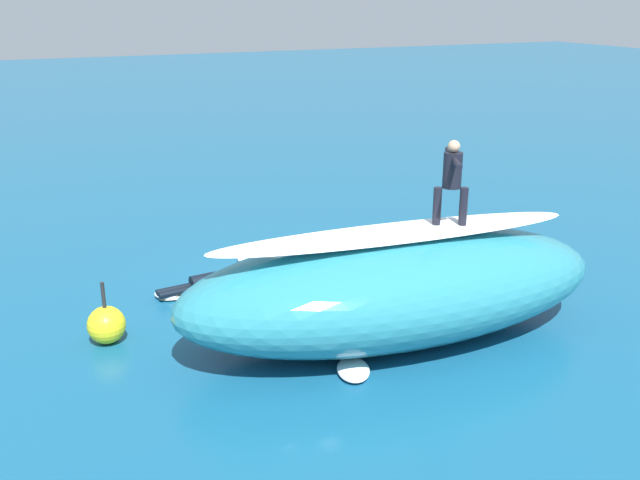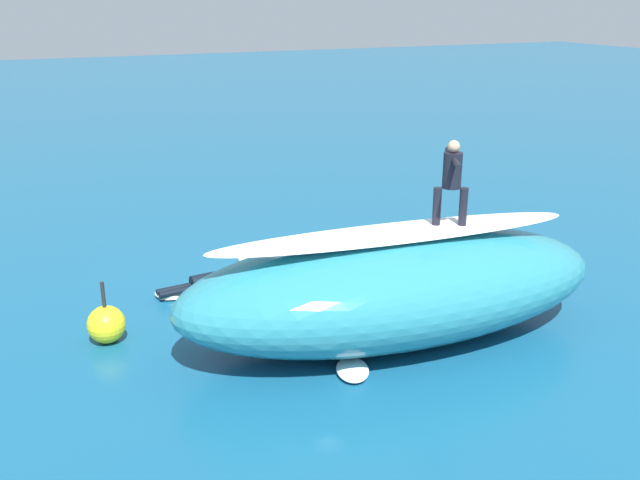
{
  "view_description": "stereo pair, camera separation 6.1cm",
  "coord_description": "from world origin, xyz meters",
  "px_view_note": "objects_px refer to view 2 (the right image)",
  "views": [
    {
      "loc": [
        5.46,
        11.83,
        5.7
      ],
      "look_at": [
        0.28,
        0.49,
        1.38
      ],
      "focal_mm": 40.07,
      "sensor_mm": 36.0,
      "label": 1
    },
    {
      "loc": [
        5.4,
        11.85,
        5.7
      ],
      "look_at": [
        0.28,
        0.49,
        1.38
      ],
      "focal_mm": 40.07,
      "sensor_mm": 36.0,
      "label": 2
    }
  ],
  "objects_px": {
    "surfer_riding": "(452,177)",
    "surfer_paddling": "(205,281)",
    "surfboard_riding": "(449,227)",
    "buoy_marker": "(106,324)",
    "surfboard_paddling": "(211,288)"
  },
  "relations": [
    {
      "from": "surfboard_riding",
      "to": "surfer_riding",
      "type": "relative_size",
      "value": 1.25
    },
    {
      "from": "buoy_marker",
      "to": "surfboard_riding",
      "type": "bearing_deg",
      "value": 160.76
    },
    {
      "from": "surfer_riding",
      "to": "surfboard_paddling",
      "type": "distance_m",
      "value": 5.49
    },
    {
      "from": "surfboard_paddling",
      "to": "surfer_paddling",
      "type": "bearing_deg",
      "value": -180.0
    },
    {
      "from": "surfer_riding",
      "to": "surfboard_riding",
      "type": "bearing_deg",
      "value": -63.61
    },
    {
      "from": "surfer_riding",
      "to": "surfer_paddling",
      "type": "relative_size",
      "value": 0.85
    },
    {
      "from": "surfboard_paddling",
      "to": "buoy_marker",
      "type": "bearing_deg",
      "value": -153.47
    },
    {
      "from": "surfboard_riding",
      "to": "buoy_marker",
      "type": "height_order",
      "value": "surfboard_riding"
    },
    {
      "from": "surfer_riding",
      "to": "surfer_paddling",
      "type": "distance_m",
      "value": 5.47
    },
    {
      "from": "surfboard_riding",
      "to": "surfer_riding",
      "type": "xyz_separation_m",
      "value": [
        0.0,
        0.0,
        0.89
      ]
    },
    {
      "from": "surfer_riding",
      "to": "surfer_paddling",
      "type": "height_order",
      "value": "surfer_riding"
    },
    {
      "from": "surfer_riding",
      "to": "surfboard_paddling",
      "type": "xyz_separation_m",
      "value": [
        3.3,
        -3.41,
        -2.76
      ]
    },
    {
      "from": "buoy_marker",
      "to": "surfer_riding",
      "type": "bearing_deg",
      "value": 160.76
    },
    {
      "from": "surfboard_paddling",
      "to": "buoy_marker",
      "type": "relative_size",
      "value": 1.95
    },
    {
      "from": "surfboard_riding",
      "to": "surfer_paddling",
      "type": "relative_size",
      "value": 1.06
    }
  ]
}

